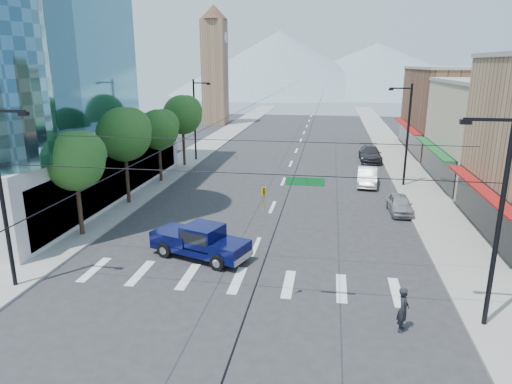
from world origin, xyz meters
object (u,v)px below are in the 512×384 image
parked_car_far (370,154)px  pickup_truck (200,240)px  parked_car_near (400,204)px  parked_car_mid (367,177)px  pedestrian (403,309)px

parked_car_far → pickup_truck: bearing=-112.4°
pickup_truck → parked_car_near: bearing=58.6°
parked_car_near → parked_car_far: 18.72m
pickup_truck → parked_car_far: pickup_truck is taller
parked_car_mid → parked_car_far: (1.08, 10.84, 0.04)m
parked_car_far → parked_car_near: bearing=-88.3°
parked_car_mid → parked_car_far: size_ratio=0.84×
pickup_truck → parked_car_mid: 20.78m
pedestrian → parked_car_far: 34.64m
parked_car_mid → pedestrian: bearing=-86.5°
parked_car_near → parked_car_mid: parked_car_mid is taller
pickup_truck → pedestrian: 11.78m
pickup_truck → parked_car_near: pickup_truck is taller
pedestrian → parked_car_mid: bearing=14.0°
pedestrian → parked_car_far: size_ratio=0.34×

